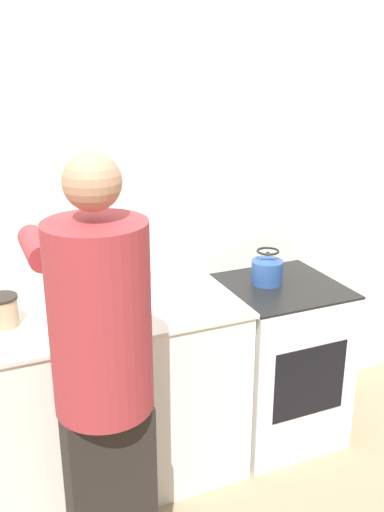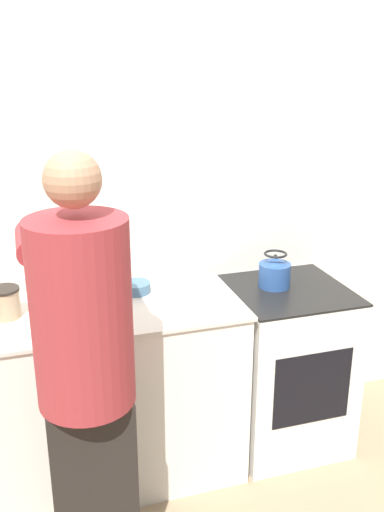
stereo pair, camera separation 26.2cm
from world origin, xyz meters
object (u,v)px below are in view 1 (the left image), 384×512
kettle (267,269)px  canister_jar (3,311)px  knife (71,317)px  cutting_board (69,319)px  bowl_prep (132,290)px  person (103,375)px  oven (278,361)px

kettle → canister_jar: 1.34m
knife → kettle: size_ratio=1.08×
cutting_board → bowl_prep: bearing=25.7°
knife → person: bearing=-103.0°
kettle → canister_jar: kettle is taller
person → bowl_prep: bearing=64.8°
oven → canister_jar: canister_jar is taller
person → cutting_board: (-0.01, 0.56, -0.02)m
oven → bowl_prep: 0.94m
bowl_prep → cutting_board: bearing=-154.3°
bowl_prep → canister_jar: size_ratio=1.03×
oven → kettle: (-0.06, 0.06, 0.53)m
canister_jar → bowl_prep: bearing=9.7°
oven → kettle: bearing=136.7°
knife → bowl_prep: size_ratio=1.39×
person → canister_jar: person is taller
bowl_prep → canister_jar: 0.63m
person → canister_jar: size_ratio=12.56×
kettle → knife: bearing=-174.5°
cutting_board → knife: knife is taller
oven → person: 1.36m
knife → canister_jar: bearing=151.5°
oven → kettle: size_ratio=4.87×
cutting_board → kettle: size_ratio=1.63×
oven → cutting_board: cutting_board is taller
cutting_board → canister_jar: bearing=167.0°
cutting_board → canister_jar: 0.28m
oven → knife: bearing=-177.8°
oven → knife: (-1.12, -0.04, 0.50)m
cutting_board → canister_jar: (-0.27, 0.06, 0.06)m
knife → canister_jar: size_ratio=1.43×
knife → bowl_prep: bearing=15.4°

